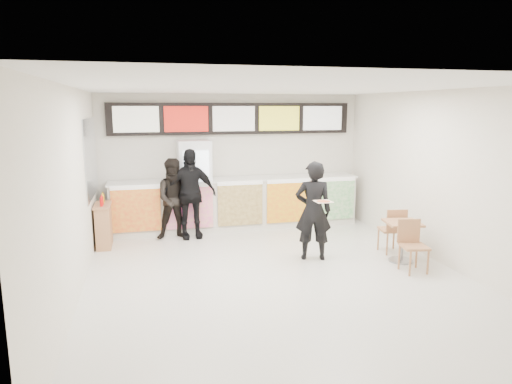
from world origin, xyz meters
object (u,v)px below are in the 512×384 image
object	(u,v)px
customer_left	(175,199)
customer_mid	(190,194)
service_counter	(237,203)
condiment_ledge	(104,225)
customer_main	(313,211)
cafe_table	(402,234)
drinks_fridge	(195,186)

from	to	relation	value
customer_left	customer_mid	world-z (taller)	customer_mid
service_counter	condiment_ledge	bearing A→B (deg)	-165.03
customer_main	cafe_table	xyz separation A→B (m)	(1.48, -0.51, -0.39)
cafe_table	customer_mid	bearing A→B (deg)	155.21
customer_main	customer_mid	bearing A→B (deg)	-28.71
customer_mid	condiment_ledge	world-z (taller)	customer_mid
service_counter	condiment_ledge	size ratio (longest dim) A/B	5.50
drinks_fridge	condiment_ledge	world-z (taller)	drinks_fridge
service_counter	customer_mid	bearing A→B (deg)	-153.96
service_counter	condiment_ledge	distance (m)	2.92
service_counter	customer_left	bearing A→B (deg)	-158.90
customer_mid	customer_left	bearing A→B (deg)	175.50
customer_main	customer_left	xyz separation A→B (m)	(-2.29, 1.91, -0.05)
customer_left	service_counter	bearing A→B (deg)	21.20
drinks_fridge	customer_main	distance (m)	3.07
service_counter	condiment_ledge	world-z (taller)	service_counter
service_counter	customer_mid	distance (m)	1.29
customer_left	condiment_ledge	world-z (taller)	customer_left
customer_main	customer_left	bearing A→B (deg)	-24.78
cafe_table	condiment_ledge	bearing A→B (deg)	167.00
drinks_fridge	cafe_table	bearing A→B (deg)	-42.11
customer_left	customer_main	bearing A→B (deg)	-39.75
service_counter	drinks_fridge	xyz separation A→B (m)	(-0.93, 0.02, 0.43)
customer_main	cafe_table	distance (m)	1.61
condiment_ledge	service_counter	bearing A→B (deg)	14.97
customer_main	condiment_ledge	bearing A→B (deg)	-9.57
drinks_fridge	customer_mid	distance (m)	0.59
customer_main	drinks_fridge	bearing A→B (deg)	-38.57
service_counter	customer_left	distance (m)	1.53
service_counter	customer_mid	xyz separation A→B (m)	(-1.11, -0.54, 0.36)
customer_left	drinks_fridge	bearing A→B (deg)	49.99
cafe_table	customer_main	bearing A→B (deg)	170.99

